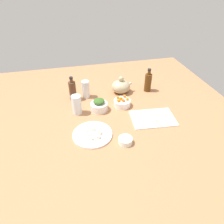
{
  "coord_description": "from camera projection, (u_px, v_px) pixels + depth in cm",
  "views": [
    {
      "loc": [
        -25.42,
        -109.27,
        90.31
      ],
      "look_at": [
        0.0,
        0.0,
        8.0
      ],
      "focal_mm": 32.38,
      "sensor_mm": 36.0,
      "label": 1
    }
  ],
  "objects": [
    {
      "name": "teapot",
      "position": [
        121.0,
        86.0,
        1.67
      ],
      "size": [
        17.17,
        14.42,
        14.74
      ],
      "color": "tan",
      "rests_on": "tabletop"
    },
    {
      "name": "tofu_cube_2",
      "position": [
        87.0,
        131.0,
        1.28
      ],
      "size": [
        2.98,
        2.98,
        2.2
      ],
      "primitive_type": "cube",
      "rotation": [
        0.0,
        0.0,
        0.5
      ],
      "color": "#E9F2CC",
      "rests_on": "plate_tofu"
    },
    {
      "name": "bowl_small_side",
      "position": [
        125.0,
        141.0,
        1.21
      ],
      "size": [
        8.43,
        8.43,
        3.77
      ],
      "primitive_type": "cylinder",
      "color": "white",
      "rests_on": "tabletop"
    },
    {
      "name": "tofu_cube_0",
      "position": [
        100.0,
        133.0,
        1.26
      ],
      "size": [
        2.94,
        2.94,
        2.2
      ],
      "primitive_type": "cube",
      "rotation": [
        0.0,
        0.0,
        2.69
      ],
      "color": "#F2E4CD",
      "rests_on": "plate_tofu"
    },
    {
      "name": "bottle_1",
      "position": [
        73.0,
        90.0,
        1.57
      ],
      "size": [
        5.46,
        5.46,
        19.41
      ],
      "color": "#4F321F",
      "rests_on": "tabletop"
    },
    {
      "name": "carrot_cube_0",
      "position": [
        118.0,
        97.0,
        1.53
      ],
      "size": [
        2.13,
        2.13,
        1.8
      ],
      "primitive_type": "cube",
      "rotation": [
        0.0,
        0.0,
        1.36
      ],
      "color": "orange",
      "rests_on": "bowl_carrots"
    },
    {
      "name": "cutting_board",
      "position": [
        153.0,
        118.0,
        1.41
      ],
      "size": [
        31.46,
        22.99,
        1.0
      ],
      "primitive_type": "cube",
      "rotation": [
        0.0,
        0.0,
        -0.09
      ],
      "color": "white",
      "rests_on": "tabletop"
    },
    {
      "name": "dumpling_3",
      "position": [
        147.0,
        117.0,
        1.39
      ],
      "size": [
        5.4,
        5.19,
        2.35
      ],
      "primitive_type": "pyramid",
      "rotation": [
        0.0,
        0.0,
        0.52
      ],
      "color": "beige",
      "rests_on": "cutting_board"
    },
    {
      "name": "carrot_cube_2",
      "position": [
        121.0,
        99.0,
        1.51
      ],
      "size": [
        2.39,
        2.39,
        1.8
      ],
      "primitive_type": "cube",
      "rotation": [
        0.0,
        0.0,
        2.01
      ],
      "color": "orange",
      "rests_on": "bowl_carrots"
    },
    {
      "name": "bowl_carrots",
      "position": [
        122.0,
        103.0,
        1.53
      ],
      "size": [
        12.55,
        12.55,
        5.11
      ],
      "primitive_type": "cylinder",
      "color": "white",
      "rests_on": "tabletop"
    },
    {
      "name": "tabletop",
      "position": [
        112.0,
        119.0,
        1.43
      ],
      "size": [
        190.0,
        190.0,
        3.0
      ],
      "primitive_type": "cube",
      "color": "#AC744C",
      "rests_on": "ground"
    },
    {
      "name": "chopped_greens_mound",
      "position": [
        99.0,
        101.0,
        1.45
      ],
      "size": [
        8.78,
        8.37,
        3.52
      ],
      "primitive_type": "ellipsoid",
      "rotation": [
        0.0,
        0.0,
        0.07
      ],
      "color": "#376125",
      "rests_on": "bowl_greens"
    },
    {
      "name": "tofu_cube_4",
      "position": [
        91.0,
        138.0,
        1.22
      ],
      "size": [
        3.04,
        3.04,
        2.2
      ],
      "primitive_type": "cube",
      "rotation": [
        0.0,
        0.0,
        1.0
      ],
      "color": "white",
      "rests_on": "plate_tofu"
    },
    {
      "name": "tofu_cube_5",
      "position": [
        98.0,
        137.0,
        1.23
      ],
      "size": [
        2.28,
        2.28,
        2.2
      ],
      "primitive_type": "cube",
      "rotation": [
        0.0,
        0.0,
        1.53
      ],
      "color": "white",
      "rests_on": "plate_tofu"
    },
    {
      "name": "bottle_0",
      "position": [
        148.0,
        82.0,
        1.68
      ],
      "size": [
        5.63,
        5.63,
        19.82
      ],
      "color": "#522F0F",
      "rests_on": "tabletop"
    },
    {
      "name": "drinking_glass_0",
      "position": [
        77.0,
        105.0,
        1.42
      ],
      "size": [
        6.86,
        6.86,
        14.38
      ],
      "primitive_type": "cylinder",
      "color": "white",
      "rests_on": "tabletop"
    },
    {
      "name": "carrot_cube_5",
      "position": [
        124.0,
        96.0,
        1.54
      ],
      "size": [
        2.3,
        2.3,
        1.8
      ],
      "primitive_type": "cube",
      "rotation": [
        0.0,
        0.0,
        2.8
      ],
      "color": "orange",
      "rests_on": "bowl_carrots"
    },
    {
      "name": "dumpling_2",
      "position": [
        156.0,
        121.0,
        1.35
      ],
      "size": [
        5.78,
        5.62,
        2.77
      ],
      "primitive_type": "pyramid",
      "rotation": [
        0.0,
        0.0,
        3.62
      ],
      "color": "beige",
      "rests_on": "cutting_board"
    },
    {
      "name": "plate_tofu",
      "position": [
        93.0,
        134.0,
        1.27
      ],
      "size": [
        25.11,
        25.11,
        1.2
      ],
      "primitive_type": "cylinder",
      "color": "white",
      "rests_on": "tabletop"
    },
    {
      "name": "dumpling_1",
      "position": [
        164.0,
        115.0,
        1.41
      ],
      "size": [
        7.32,
        7.37,
        2.72
      ],
      "primitive_type": "pyramid",
      "rotation": [
        0.0,
        0.0,
        5.23
      ],
      "color": "beige",
      "rests_on": "cutting_board"
    },
    {
      "name": "dumpling_0",
      "position": [
        155.0,
        113.0,
        1.42
      ],
      "size": [
        4.45,
        4.77,
        2.4
      ],
      "primitive_type": "pyramid",
      "rotation": [
        0.0,
        0.0,
        4.92
      ],
      "color": "beige",
      "rests_on": "cutting_board"
    },
    {
      "name": "tofu_cube_3",
      "position": [
        93.0,
        129.0,
        1.29
      ],
      "size": [
        2.3,
        2.3,
        2.2
      ],
      "primitive_type": "cube",
      "rotation": [
        0.0,
        0.0,
        1.52
      ],
      "color": "white",
      "rests_on": "plate_tofu"
    },
    {
      "name": "drinking_glass_1",
      "position": [
        86.0,
        89.0,
        1.6
      ],
      "size": [
        6.01,
        6.01,
        14.06
      ],
      "primitive_type": "cylinder",
      "color": "white",
      "rests_on": "tabletop"
    },
    {
      "name": "tofu_cube_1",
      "position": [
        89.0,
        134.0,
        1.25
      ],
      "size": [
        2.38,
        2.38,
        2.2
      ],
      "primitive_type": "cube",
      "rotation": [
        0.0,
        0.0,
        1.65
      ],
      "color": "white",
      "rests_on": "plate_tofu"
    },
    {
      "name": "bowl_greens",
      "position": [
        99.0,
        107.0,
        1.48
      ],
      "size": [
        12.45,
        12.45,
        6.01
      ],
      "primitive_type": "cylinder",
      "color": "white",
      "rests_on": "tabletop"
    },
    {
      "name": "carrot_cube_3",
      "position": [
        123.0,
        100.0,
        1.49
      ],
      "size": [
        2.43,
        2.43,
        1.8
      ],
      "primitive_type": "cube",
      "rotation": [
        0.0,
        0.0,
        2.05
      ],
      "color": "orange",
      "rests_on": "bowl_carrots"
    },
    {
      "name": "carrot_cube_1",
      "position": [
        127.0,
        99.0,
        1.51
      ],
      "size": [
        2.33,
        2.33,
        1.8
      ],
      "primitive_type": "cube",
      "rotation": [
        0.0,
        0.0,
        1.2
      ],
      "color": "orange",
      "rests_on": "bowl_carrots"
    },
    {
      "name": "carrot_cube_4",
      "position": [
        119.0,
        101.0,
        1.49
      ],
      "size": [
        2.23,
        2.23,
        1.8
      ],
      "primitive_type": "cube",
      "rotation": [
        0.0,
        0.0,
        0.28
      ],
      "color": "orange",
      "rests_on": "bowl_carrots"
    }
  ]
}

